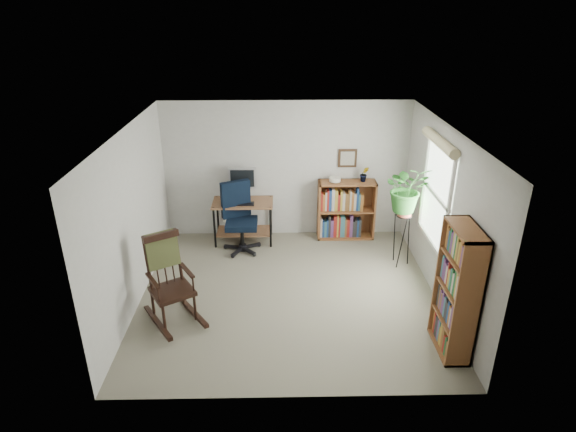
{
  "coord_description": "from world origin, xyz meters",
  "views": [
    {
      "loc": [
        -0.13,
        -5.9,
        3.87
      ],
      "look_at": [
        0.0,
        0.4,
        1.05
      ],
      "focal_mm": 30.0,
      "sensor_mm": 36.0,
      "label": 1
    }
  ],
  "objects_px": {
    "desk": "(243,221)",
    "rocking_chair": "(171,280)",
    "office_chair": "(241,218)",
    "tall_bookshelf": "(457,291)",
    "low_bookshelf": "(346,210)"
  },
  "relations": [
    {
      "from": "desk",
      "to": "low_bookshelf",
      "type": "relative_size",
      "value": 0.98
    },
    {
      "from": "office_chair",
      "to": "tall_bookshelf",
      "type": "relative_size",
      "value": 0.73
    },
    {
      "from": "office_chair",
      "to": "low_bookshelf",
      "type": "relative_size",
      "value": 1.13
    },
    {
      "from": "office_chair",
      "to": "rocking_chair",
      "type": "distance_m",
      "value": 2.08
    },
    {
      "from": "office_chair",
      "to": "low_bookshelf",
      "type": "height_order",
      "value": "office_chair"
    },
    {
      "from": "rocking_chair",
      "to": "low_bookshelf",
      "type": "xyz_separation_m",
      "value": [
        2.57,
        2.41,
        -0.08
      ]
    },
    {
      "from": "low_bookshelf",
      "to": "tall_bookshelf",
      "type": "bearing_deg",
      "value": -74.08
    },
    {
      "from": "desk",
      "to": "low_bookshelf",
      "type": "height_order",
      "value": "low_bookshelf"
    },
    {
      "from": "office_chair",
      "to": "rocking_chair",
      "type": "height_order",
      "value": "rocking_chair"
    },
    {
      "from": "desk",
      "to": "tall_bookshelf",
      "type": "distance_m",
      "value": 3.99
    },
    {
      "from": "desk",
      "to": "rocking_chair",
      "type": "relative_size",
      "value": 0.85
    },
    {
      "from": "office_chair",
      "to": "tall_bookshelf",
      "type": "distance_m",
      "value": 3.71
    },
    {
      "from": "office_chair",
      "to": "low_bookshelf",
      "type": "xyz_separation_m",
      "value": [
        1.8,
        0.48,
        -0.07
      ]
    },
    {
      "from": "low_bookshelf",
      "to": "office_chair",
      "type": "bearing_deg",
      "value": -165.06
    },
    {
      "from": "rocking_chair",
      "to": "tall_bookshelf",
      "type": "xyz_separation_m",
      "value": [
        3.44,
        -0.64,
        0.21
      ]
    }
  ]
}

